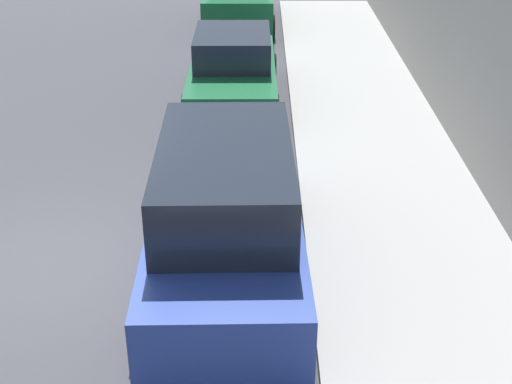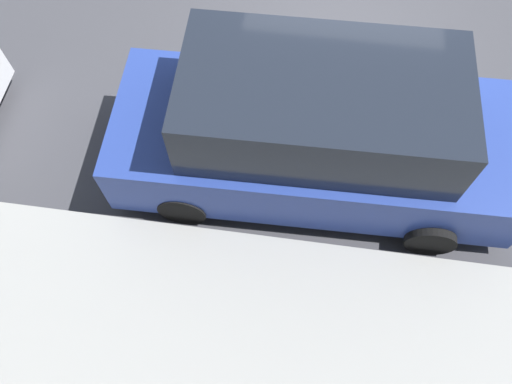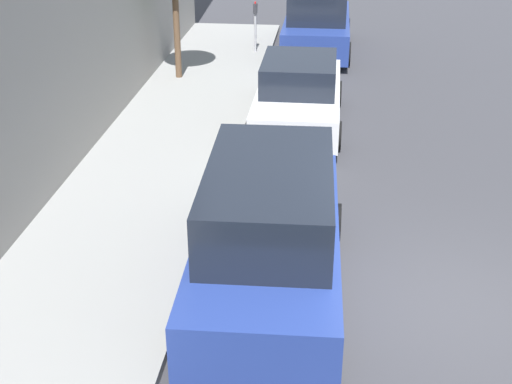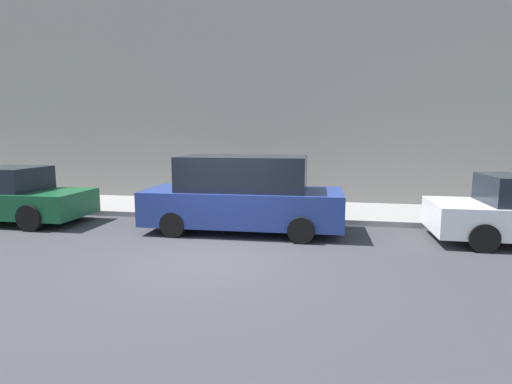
# 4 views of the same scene
# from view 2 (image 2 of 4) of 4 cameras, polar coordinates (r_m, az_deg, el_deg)

# --- Properties ---
(ground_plane) EXTENTS (60.00, 60.00, 0.00)m
(ground_plane) POSITION_cam_2_polar(r_m,az_deg,el_deg) (8.31, 8.91, 16.73)
(ground_plane) COLOR #38383D
(sidewalk) EXTENTS (2.93, 32.00, 0.15)m
(sidewalk) POSITION_cam_2_polar(r_m,az_deg,el_deg) (5.91, 5.70, -19.25)
(sidewalk) COLOR gray
(sidewalk) RESTS_ON ground_plane
(parked_minivan_third) EXTENTS (2.03, 4.95, 1.90)m
(parked_minivan_third) POSITION_cam_2_polar(r_m,az_deg,el_deg) (6.05, 6.88, 6.78)
(parked_minivan_third) COLOR navy
(parked_minivan_third) RESTS_ON ground_plane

